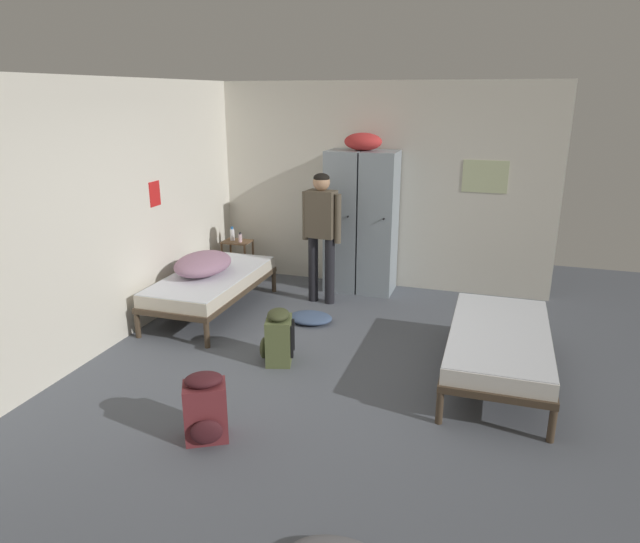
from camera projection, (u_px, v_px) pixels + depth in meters
name	position (u px, v px, depth m)	size (l,w,h in m)	color
ground_plane	(311.00, 376.00, 5.31)	(9.09, 9.09, 0.00)	#565B66
room_backdrop	(243.00, 203.00, 6.42)	(4.53, 5.74, 2.70)	silver
locker_bank	(361.00, 219.00, 7.39)	(0.90, 0.55, 2.07)	#8C99A3
shelf_unit	(238.00, 256.00, 7.96)	(0.38, 0.30, 0.57)	brown
bed_left_rear	(212.00, 282.00, 6.76)	(0.90, 1.90, 0.49)	#473828
bed_right	(499.00, 341.00, 5.16)	(0.90, 1.90, 0.49)	#473828
bedding_heap	(203.00, 264.00, 6.68)	(0.61, 0.84, 0.25)	gray
person_traveler	(321.00, 226.00, 6.92)	(0.51, 0.25, 1.63)	black
water_bottle	(232.00, 234.00, 7.91)	(0.06, 0.06, 0.19)	white
lotion_bottle	(240.00, 238.00, 7.82)	(0.05, 0.05, 0.14)	beige
backpack_maroon	(206.00, 409.00, 4.28)	(0.40, 0.41, 0.55)	maroon
backpack_olive	(278.00, 337.00, 5.52)	(0.39, 0.37, 0.55)	#566038
clothes_pile_denim	(311.00, 318.00, 6.56)	(0.51, 0.40, 0.11)	#42567A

